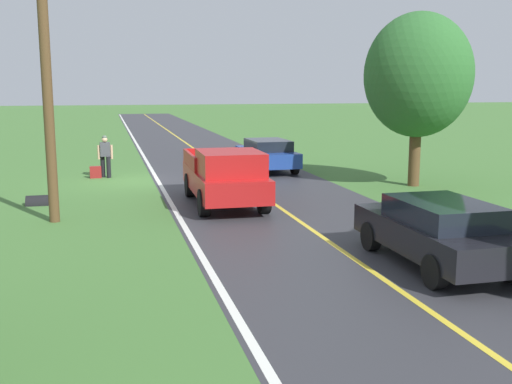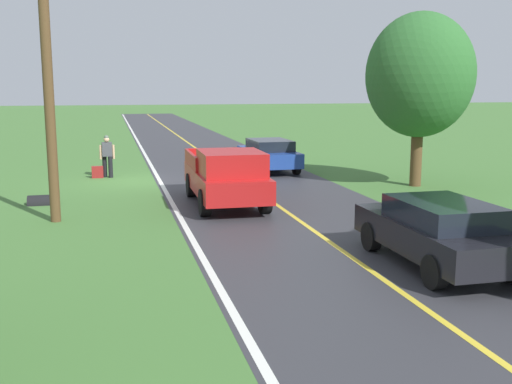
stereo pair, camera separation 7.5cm
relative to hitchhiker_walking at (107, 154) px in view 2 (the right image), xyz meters
The scene contains 12 objects.
ground_plane 1.93m from the hitchhiker_walking, 129.00° to the left, with size 200.00×200.00×0.00m, color #427033.
road_surface 5.48m from the hitchhiker_walking, 166.18° to the left, with size 6.81×120.00×0.00m, color #333338.
lane_edge_line 2.58m from the hitchhiker_walking, 147.38° to the left, with size 0.16×117.60×0.00m, color silver.
lane_centre_line 5.48m from the hitchhiker_walking, 166.18° to the left, with size 0.14×117.60×0.00m, color gold.
hitchhiker_walking is the anchor object (origin of this frame).
suitcase_carried 0.85m from the hitchhiker_walking, 14.38° to the left, with size 0.20×0.46×0.49m, color maroon.
pickup_truck_passing 8.03m from the hitchhiker_walking, 117.14° to the left, with size 2.16×5.43×1.82m.
tree_far_side_near 12.82m from the hitchhiker_walking, 156.16° to the left, with size 3.99×3.99×6.44m.
sedan_near_oncoming 7.02m from the hitchhiker_walking, behind, with size 2.01×4.44×1.41m.
sedan_mid_oncoming 16.12m from the hitchhiker_walking, 114.76° to the left, with size 1.96×4.41×1.41m.
utility_pole_roadside 9.09m from the hitchhiker_walking, 80.15° to the left, with size 0.28×0.28×8.90m, color brown.
drainage_culvert 6.01m from the hitchhiker_walking, 69.20° to the left, with size 0.60×0.60×0.80m, color black.
Camera 2 is at (0.94, 24.56, 3.76)m, focal length 42.77 mm.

